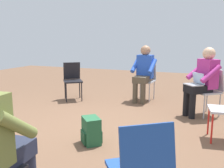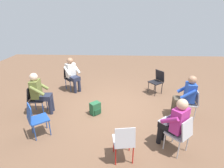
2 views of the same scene
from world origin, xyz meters
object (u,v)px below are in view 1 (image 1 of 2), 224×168
chair_west (146,78)px  person_with_laptop (203,78)px  chair_northwest (210,88)px  chair_northeast (141,168)px  backpack_near_laptop_user (91,132)px  chair_southwest (73,78)px  person_in_blue (144,70)px

chair_west → person_with_laptop: bearing=151.5°
chair_northwest → chair_northeast: size_ratio=1.00×
chair_northeast → person_with_laptop: person_with_laptop is taller
chair_northwest → backpack_near_laptop_user: size_ratio=2.36×
chair_northeast → person_with_laptop: (-3.10, 0.27, 0.20)m
chair_northeast → backpack_near_laptop_user: 1.65m
chair_southwest → person_in_blue: size_ratio=0.69×
chair_northeast → person_in_blue: size_ratio=0.69×
person_in_blue → chair_west: bearing=-90.0°
chair_northwest → chair_west: (-0.71, -1.37, 0.00)m
person_in_blue → chair_southwest: bearing=21.5°
chair_west → person_in_blue: person_in_blue is taller
chair_northwest → chair_northeast: (3.21, -0.40, 0.00)m
chair_northeast → backpack_near_laptop_user: bearing=92.5°
person_in_blue → chair_northwest: bearing=163.5°
chair_northwest → chair_west: bearing=21.2°
chair_northwest → person_with_laptop: person_with_laptop is taller
chair_northeast → backpack_near_laptop_user: size_ratio=2.36×
person_with_laptop → person_in_blue: same height
chair_northwest → chair_southwest: bearing=46.9°
person_with_laptop → chair_northeast: bearing=133.6°
chair_northeast → chair_northwest: bearing=46.0°
person_with_laptop → backpack_near_laptop_user: (1.85, -1.30, -0.53)m
person_with_laptop → backpack_near_laptop_user: 2.32m
chair_northeast → chair_west: 4.04m
chair_northwest → chair_northeast: bearing=131.5°
chair_northwest → chair_southwest: 2.94m
chair_northwest → person_in_blue: (-0.55, -1.39, 0.20)m
chair_northwest → backpack_near_laptop_user: (1.96, -1.43, -0.34)m
person_in_blue → backpack_near_laptop_user: (2.51, -0.04, -0.54)m
chair_southwest → chair_northeast: size_ratio=1.00×
chair_southwest → backpack_near_laptop_user: chair_southwest is taller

